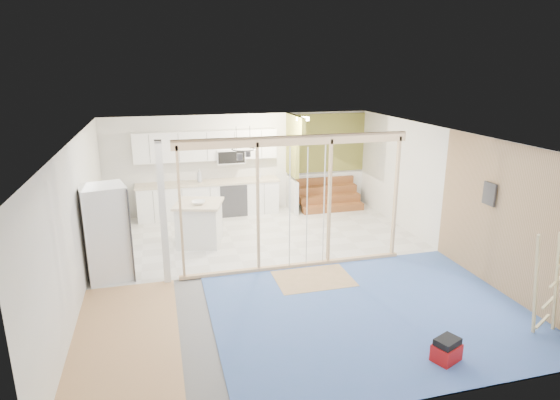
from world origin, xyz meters
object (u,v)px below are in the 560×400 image
object	(u,v)px
ladder	(549,284)
island	(200,224)
fridge	(107,233)
toolbox	(447,351)

from	to	relation	value
ladder	island	bearing A→B (deg)	109.65
fridge	ladder	size ratio (longest dim) A/B	1.10
fridge	toolbox	size ratio (longest dim) A/B	4.06
fridge	ladder	xyz separation A→B (m)	(6.23, -3.65, -0.06)
fridge	toolbox	world-z (taller)	fridge
fridge	island	size ratio (longest dim) A/B	1.46
fridge	island	xyz separation A→B (m)	(1.77, 1.29, -0.41)
toolbox	island	bearing A→B (deg)	95.10
fridge	island	world-z (taller)	fridge
toolbox	ladder	distance (m)	1.85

